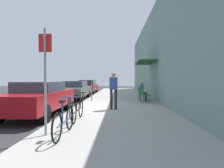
{
  "coord_description": "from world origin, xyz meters",
  "views": [
    {
      "loc": [
        2.18,
        -8.9,
        1.49
      ],
      "look_at": [
        1.56,
        8.4,
        1.03
      ],
      "focal_mm": 29.58,
      "sensor_mm": 36.0,
      "label": 1
    }
  ],
  "objects": [
    {
      "name": "street_sign",
      "position": [
        0.4,
        -4.49,
        1.64
      ],
      "size": [
        0.32,
        0.06,
        2.6
      ],
      "color": "gray",
      "rests_on": "sidewalk_slab"
    },
    {
      "name": "parked_car_2",
      "position": [
        -1.1,
        10.36,
        0.72
      ],
      "size": [
        1.8,
        4.4,
        1.39
      ],
      "color": "maroon",
      "rests_on": "ground_plane"
    },
    {
      "name": "parked_car_1",
      "position": [
        -1.1,
        4.75,
        0.7
      ],
      "size": [
        1.8,
        4.4,
        1.34
      ],
      "color": "#47514C",
      "rests_on": "ground_plane"
    },
    {
      "name": "bicycle_1",
      "position": [
        0.81,
        -2.83,
        0.48
      ],
      "size": [
        0.46,
        1.71,
        0.9
      ],
      "color": "black",
      "rests_on": "sidewalk_slab"
    },
    {
      "name": "seated_patron_1",
      "position": [
        3.69,
        2.61,
        0.82
      ],
      "size": [
        0.46,
        0.4,
        1.29
      ],
      "color": "#232838",
      "rests_on": "sidewalk_slab"
    },
    {
      "name": "ground_plane",
      "position": [
        0.0,
        0.0,
        0.0
      ],
      "size": [
        60.0,
        60.0,
        0.0
      ],
      "primitive_type": "plane",
      "color": "#2D2D30"
    },
    {
      "name": "cafe_chair_2",
      "position": [
        3.63,
        3.23,
        0.62
      ],
      "size": [
        0.5,
        0.5,
        0.87
      ],
      "color": "#14592D",
      "rests_on": "sidewalk_slab"
    },
    {
      "name": "pedestrian_standing",
      "position": [
        1.95,
        -0.58,
        1.12
      ],
      "size": [
        0.36,
        0.22,
        1.7
      ],
      "color": "#232838",
      "rests_on": "sidewalk_slab"
    },
    {
      "name": "parked_car_0",
      "position": [
        -1.1,
        -1.42,
        0.73
      ],
      "size": [
        1.8,
        4.4,
        1.38
      ],
      "color": "maroon",
      "rests_on": "ground_plane"
    },
    {
      "name": "cafe_chair_1",
      "position": [
        3.63,
        2.62,
        0.62
      ],
      "size": [
        0.49,
        0.49,
        0.87
      ],
      "color": "#14592D",
      "rests_on": "sidewalk_slab"
    },
    {
      "name": "bicycle_0",
      "position": [
        0.86,
        -4.5,
        0.48
      ],
      "size": [
        0.46,
        1.71,
        0.9
      ],
      "color": "black",
      "rests_on": "sidewalk_slab"
    },
    {
      "name": "sidewalk_slab",
      "position": [
        2.25,
        2.0,
        0.06
      ],
      "size": [
        4.5,
        32.0,
        0.12
      ],
      "primitive_type": "cube",
      "color": "#9E9B93",
      "rests_on": "ground_plane"
    },
    {
      "name": "building_facade",
      "position": [
        4.65,
        2.01,
        3.18
      ],
      "size": [
        1.4,
        32.0,
        6.36
      ],
      "color": "gray",
      "rests_on": "ground_plane"
    },
    {
      "name": "parking_meter",
      "position": [
        0.45,
        2.87,
        0.89
      ],
      "size": [
        0.12,
        0.1,
        1.32
      ],
      "color": "slate",
      "rests_on": "sidewalk_slab"
    },
    {
      "name": "cafe_chair_0",
      "position": [
        3.63,
        1.68,
        0.62
      ],
      "size": [
        0.53,
        0.53,
        0.87
      ],
      "color": "#14592D",
      "rests_on": "sidewalk_slab"
    }
  ]
}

